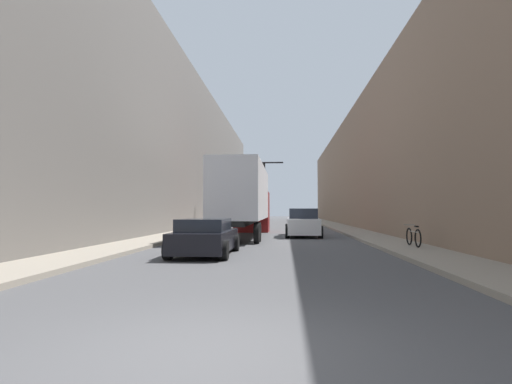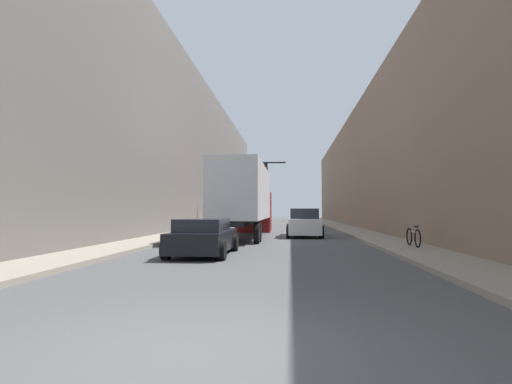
% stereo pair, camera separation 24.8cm
% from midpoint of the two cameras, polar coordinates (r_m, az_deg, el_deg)
% --- Properties ---
extents(ground_plane, '(200.00, 200.00, 0.00)m').
position_cam_midpoint_polar(ground_plane, '(4.85, -9.12, -21.89)').
color(ground_plane, '#4C4C4F').
extents(sidewalk_right, '(2.22, 80.00, 0.15)m').
position_cam_midpoint_polar(sidewalk_right, '(34.82, 12.12, -5.06)').
color(sidewalk_right, gray).
rests_on(sidewalk_right, ground).
extents(sidewalk_left, '(2.22, 80.00, 0.15)m').
position_cam_midpoint_polar(sidewalk_left, '(35.16, -7.09, -5.08)').
color(sidewalk_left, gray).
rests_on(sidewalk_left, ground).
extents(building_right, '(6.00, 80.00, 10.81)m').
position_cam_midpoint_polar(building_right, '(35.79, 18.59, 3.63)').
color(building_right, '#846B56').
rests_on(building_right, ground).
extents(building_left, '(6.00, 80.00, 13.97)m').
position_cam_midpoint_polar(building_left, '(36.56, -13.39, 5.93)').
color(building_left, '#66605B').
rests_on(building_left, ground).
extents(semi_truck, '(2.51, 13.09, 4.14)m').
position_cam_midpoint_polar(semi_truck, '(24.48, -1.90, -0.94)').
color(semi_truck, silver).
rests_on(semi_truck, ground).
extents(sedan_car, '(2.07, 4.25, 1.30)m').
position_cam_midpoint_polar(sedan_car, '(14.51, -7.76, -6.42)').
color(sedan_car, black).
rests_on(sedan_car, ground).
extents(suv_car, '(2.11, 4.89, 1.70)m').
position_cam_midpoint_polar(suv_car, '(24.59, 6.38, -4.45)').
color(suv_car, silver).
rests_on(suv_car, ground).
extents(traffic_signal_gantry, '(5.41, 0.35, 6.16)m').
position_cam_midpoint_polar(traffic_signal_gantry, '(35.95, -2.78, 1.59)').
color(traffic_signal_gantry, black).
rests_on(traffic_signal_gantry, ground).
extents(parked_bicycle, '(0.44, 1.82, 0.86)m').
position_cam_midpoint_polar(parked_bicycle, '(17.32, 21.18, -5.98)').
color(parked_bicycle, black).
rests_on(parked_bicycle, sidewalk_right).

